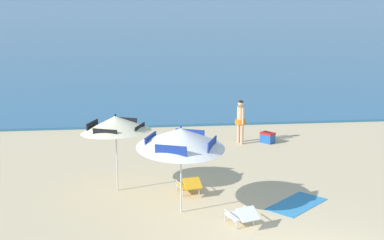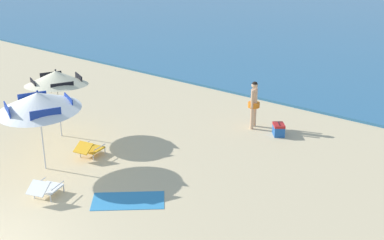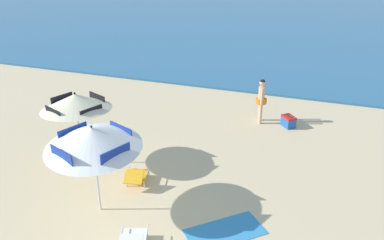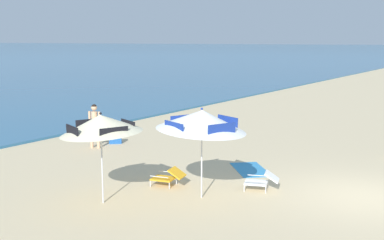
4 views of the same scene
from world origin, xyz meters
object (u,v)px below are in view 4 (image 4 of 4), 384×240
object	(u,v)px
lounge_chair_beside_umbrella	(168,177)
person_standing_near_shore	(95,123)
lounge_chair_under_umbrella	(262,180)
beach_towel	(250,170)
beach_umbrella_striped_second	(101,124)
cooler_box	(115,138)
beach_umbrella_striped_main	(202,120)

from	to	relation	value
lounge_chair_beside_umbrella	person_standing_near_shore	xyz separation A→B (m)	(2.47, 5.16, 0.68)
lounge_chair_under_umbrella	beach_towel	world-z (taller)	lounge_chair_under_umbrella
person_standing_near_shore	beach_towel	size ratio (longest dim) A/B	0.91
beach_umbrella_striped_second	lounge_chair_beside_umbrella	xyz separation A→B (m)	(2.04, -0.51, -1.71)
lounge_chair_under_umbrella	person_standing_near_shore	distance (m)	7.64
beach_umbrella_striped_second	cooler_box	size ratio (longest dim) A/B	4.70
beach_umbrella_striped_second	lounge_chair_under_umbrella	bearing A→B (deg)	-42.38
lounge_chair_under_umbrella	lounge_chair_beside_umbrella	bearing A→B (deg)	114.70
lounge_chair_under_umbrella	cooler_box	size ratio (longest dim) A/B	1.69
cooler_box	person_standing_near_shore	bearing A→B (deg)	176.43
beach_umbrella_striped_main	beach_towel	xyz separation A→B (m)	(3.16, 0.19, -2.01)
lounge_chair_beside_umbrella	beach_umbrella_striped_second	bearing A→B (deg)	165.85
beach_umbrella_striped_second	beach_towel	world-z (taller)	beach_umbrella_striped_second
beach_umbrella_striped_second	lounge_chair_beside_umbrella	size ratio (longest dim) A/B	2.88
lounge_chair_beside_umbrella	cooler_box	bearing A→B (deg)	55.46
beach_towel	beach_umbrella_striped_main	bearing A→B (deg)	-176.53
lounge_chair_beside_umbrella	lounge_chair_under_umbrella	bearing A→B (deg)	-65.30
beach_umbrella_striped_main	cooler_box	xyz separation A→B (m)	(3.87, 6.41, -1.81)
beach_umbrella_striped_main	cooler_box	world-z (taller)	beach_umbrella_striped_main
beach_umbrella_striped_main	lounge_chair_under_umbrella	xyz separation A→B (m)	(1.43, -1.01, -1.74)
lounge_chair_beside_umbrella	person_standing_near_shore	bearing A→B (deg)	64.46
lounge_chair_under_umbrella	beach_towel	bearing A→B (deg)	34.60
lounge_chair_beside_umbrella	beach_towel	distance (m)	3.03
lounge_chair_under_umbrella	beach_umbrella_striped_main	bearing A→B (deg)	144.73
lounge_chair_beside_umbrella	beach_towel	xyz separation A→B (m)	(2.81, -1.12, -0.26)
cooler_box	beach_towel	world-z (taller)	cooler_box
lounge_chair_beside_umbrella	person_standing_near_shore	distance (m)	5.76
beach_umbrella_striped_second	cooler_box	distance (m)	7.41
lounge_chair_under_umbrella	person_standing_near_shore	world-z (taller)	person_standing_near_shore
beach_umbrella_striped_main	beach_towel	size ratio (longest dim) A/B	1.56
lounge_chair_beside_umbrella	beach_towel	size ratio (longest dim) A/B	0.55
cooler_box	beach_umbrella_striped_second	bearing A→B (deg)	-140.43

